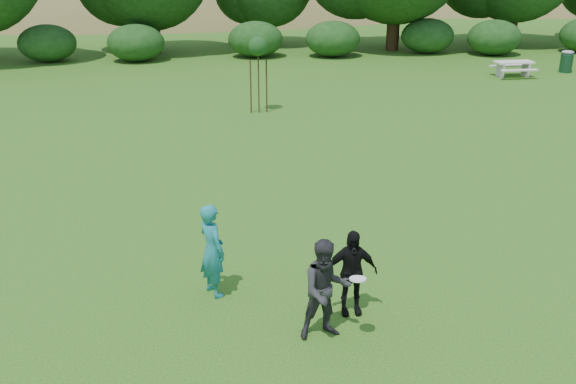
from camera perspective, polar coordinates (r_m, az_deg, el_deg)
name	(u,v)px	position (r m, az deg, el deg)	size (l,w,h in m)	color
ground	(313,310)	(11.61, 2.19, -10.47)	(120.00, 120.00, 0.00)	#19470C
player_teal	(212,250)	(11.77, -6.76, -5.15)	(0.65, 0.43, 1.79)	#1B757C
player_grey	(326,290)	(10.51, 3.40, -8.66)	(0.85, 0.66, 1.74)	#28292B
player_black	(351,272)	(11.22, 5.62, -7.12)	(0.92, 0.38, 1.58)	black
trash_can_near	(566,63)	(35.33, 23.50, 10.45)	(0.60, 0.60, 0.90)	#143720
frisbee	(358,279)	(10.23, 6.22, -7.69)	(0.27, 0.27, 0.06)	white
sapling	(258,49)	(24.28, -2.68, 12.62)	(0.70, 0.70, 2.85)	#382715
picnic_table	(514,66)	(33.13, 19.41, 10.49)	(1.80, 1.48, 0.76)	beige
trash_can_lidded	(567,61)	(35.60, 23.52, 10.67)	(0.60, 0.60, 1.05)	#143817
hillside	(206,99)	(80.21, -7.30, 8.22)	(150.00, 72.00, 52.00)	olive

